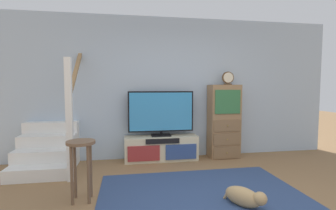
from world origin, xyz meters
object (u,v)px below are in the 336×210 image
object	(u,v)px
television	(161,112)
bar_stool_near	(81,157)
media_console	(161,148)
side_cabinet	(224,121)
desk_clock	(228,78)
dog	(245,197)

from	to	relation	value
television	bar_stool_near	xyz separation A→B (m)	(-1.18, -1.50, -0.36)
media_console	side_cabinet	bearing A→B (deg)	0.47
media_console	side_cabinet	xyz separation A→B (m)	(1.23, 0.01, 0.48)
television	desk_clock	size ratio (longest dim) A/B	4.85
desk_clock	bar_stool_near	size ratio (longest dim) A/B	0.34
media_console	television	bearing A→B (deg)	90.00
media_console	desk_clock	size ratio (longest dim) A/B	5.41
bar_stool_near	media_console	bearing A→B (deg)	51.40
dog	desk_clock	bearing A→B (deg)	72.97
media_console	television	size ratio (longest dim) A/B	1.12
media_console	dog	bearing A→B (deg)	-70.25
television	side_cabinet	bearing A→B (deg)	-0.63
side_cabinet	bar_stool_near	distance (m)	2.84
desk_clock	media_console	bearing A→B (deg)	179.79
side_cabinet	dog	world-z (taller)	side_cabinet
desk_clock	bar_stool_near	bearing A→B (deg)	-149.25
television	dog	size ratio (longest dim) A/B	2.53
television	desk_clock	distance (m)	1.45
side_cabinet	desk_clock	world-z (taller)	desk_clock
media_console	side_cabinet	world-z (taller)	side_cabinet
television	bar_stool_near	world-z (taller)	television
television	bar_stool_near	size ratio (longest dim) A/B	1.66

